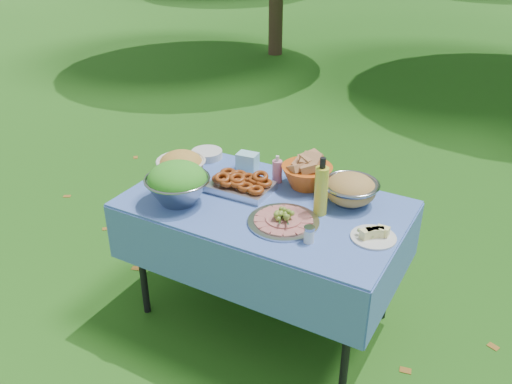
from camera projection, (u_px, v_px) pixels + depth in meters
ground at (264, 314)px, 3.22m from camera, size 80.00×80.00×0.00m
picnic_table at (264, 261)px, 3.04m from camera, size 1.46×0.86×0.76m
salad_bowl at (177, 183)px, 2.82m from camera, size 0.44×0.44×0.22m
pasta_bowl_white at (181, 164)px, 3.09m from camera, size 0.33×0.33×0.16m
plate_stack at (207, 154)px, 3.35m from camera, size 0.25×0.25×0.05m
wipes_box at (247, 162)px, 3.18m from camera, size 0.13×0.10×0.11m
sanitizer_bottle at (277, 169)px, 3.04m from camera, size 0.07×0.07×0.16m
bread_bowl at (307, 171)px, 2.98m from camera, size 0.28×0.28×0.19m
pasta_bowl_steel at (350, 189)px, 2.83m from camera, size 0.30×0.30×0.16m
fried_tray at (241, 184)px, 2.97m from camera, size 0.34×0.25×0.08m
charcuterie_platter at (284, 216)px, 2.66m from camera, size 0.37×0.37×0.08m
oil_bottle at (321, 186)px, 2.69m from camera, size 0.09×0.09×0.31m
cheese_plate at (374, 233)px, 2.55m from camera, size 0.27×0.27×0.06m
shaker at (309, 235)px, 2.51m from camera, size 0.06×0.06×0.08m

